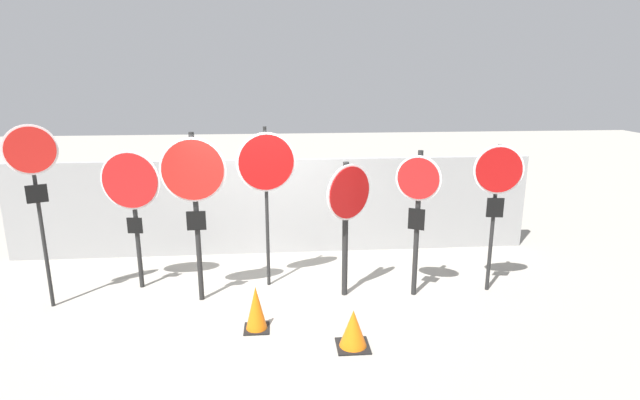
{
  "coord_description": "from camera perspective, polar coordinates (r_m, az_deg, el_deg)",
  "views": [
    {
      "loc": [
        0.09,
        -7.3,
        3.37
      ],
      "look_at": [
        0.72,
        0.0,
        1.45
      ],
      "focal_mm": 28.0,
      "sensor_mm": 36.0,
      "label": 1
    }
  ],
  "objects": [
    {
      "name": "ground_plane",
      "position": [
        8.04,
        -5.17,
        -10.16
      ],
      "size": [
        40.0,
        40.0,
        0.0
      ],
      "primitive_type": "plane",
      "color": "gray"
    },
    {
      "name": "fence_back",
      "position": [
        9.33,
        -5.27,
        -0.78
      ],
      "size": [
        9.64,
        0.12,
        1.78
      ],
      "color": "gray",
      "rests_on": "ground"
    },
    {
      "name": "stop_sign_0",
      "position": [
        7.84,
        -29.94,
        2.95
      ],
      "size": [
        0.63,
        0.32,
        2.67
      ],
      "rotation": [
        0.0,
        0.0,
        0.43
      ],
      "color": "black",
      "rests_on": "ground"
    },
    {
      "name": "stop_sign_1",
      "position": [
        8.06,
        -20.72,
        0.86
      ],
      "size": [
        0.9,
        0.17,
        2.21
      ],
      "rotation": [
        0.0,
        0.0,
        -0.12
      ],
      "color": "black",
      "rests_on": "ground"
    },
    {
      "name": "stop_sign_2",
      "position": [
        7.28,
        -14.2,
        1.63
      ],
      "size": [
        0.92,
        0.15,
        2.53
      ],
      "rotation": [
        0.0,
        0.0,
        0.04
      ],
      "color": "black",
      "rests_on": "ground"
    },
    {
      "name": "stop_sign_3",
      "position": [
        7.6,
        -6.15,
        3.39
      ],
      "size": [
        0.89,
        0.23,
        2.55
      ],
      "rotation": [
        0.0,
        0.0,
        0.21
      ],
      "color": "black",
      "rests_on": "ground"
    },
    {
      "name": "stop_sign_4",
      "position": [
        7.33,
        3.2,
        -0.67
      ],
      "size": [
        0.69,
        0.49,
        2.08
      ],
      "rotation": [
        0.0,
        0.0,
        0.61
      ],
      "color": "black",
      "rests_on": "ground"
    },
    {
      "name": "stop_sign_5",
      "position": [
        7.44,
        11.11,
        0.13
      ],
      "size": [
        0.6,
        0.34,
        2.25
      ],
      "rotation": [
        0.0,
        0.0,
        -0.49
      ],
      "color": "black",
      "rests_on": "ground"
    },
    {
      "name": "stop_sign_6",
      "position": [
        7.87,
        19.59,
        1.78
      ],
      "size": [
        0.73,
        0.16,
        2.31
      ],
      "rotation": [
        0.0,
        0.0,
        -0.14
      ],
      "color": "black",
      "rests_on": "ground"
    },
    {
      "name": "traffic_cone_0",
      "position": [
        6.81,
        -7.32,
        -12.18
      ],
      "size": [
        0.34,
        0.34,
        0.62
      ],
      "color": "black",
      "rests_on": "ground"
    },
    {
      "name": "traffic_cone_1",
      "position": [
        6.41,
        3.81,
        -14.48
      ],
      "size": [
        0.41,
        0.41,
        0.5
      ],
      "color": "black",
      "rests_on": "ground"
    }
  ]
}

